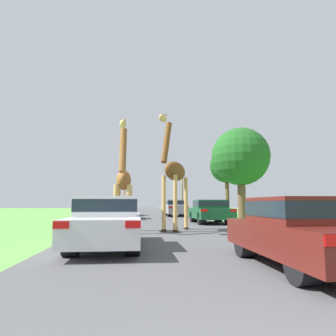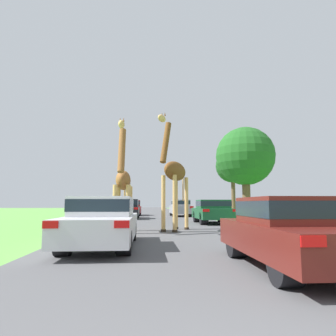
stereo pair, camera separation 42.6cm
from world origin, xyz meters
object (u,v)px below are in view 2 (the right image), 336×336
giraffe_near_road (174,174)px  car_queue_right (103,220)px  car_queue_left (180,207)px  car_rear_follower (131,207)px  car_lead_maroon (292,230)px  tree_centre_back (245,157)px  tree_left_edge (233,166)px  car_verge_right (128,208)px  car_far_ahead (213,211)px  giraffe_companion (123,184)px

giraffe_near_road → car_queue_right: (-2.40, -4.69, -1.74)m
car_queue_left → car_rear_follower: (-4.71, 2.20, -0.02)m
car_lead_maroon → tree_centre_back: tree_centre_back is taller
tree_left_edge → tree_centre_back: 8.85m
car_verge_right → tree_left_edge: (10.71, 7.83, 4.39)m
car_queue_right → car_rear_follower: size_ratio=1.10×
car_queue_right → tree_left_edge: (10.42, 23.14, 4.46)m
car_lead_maroon → car_far_ahead: (1.25, 12.40, 0.06)m
giraffe_near_road → tree_centre_back: tree_centre_back is taller
tree_left_edge → tree_centre_back: tree_centre_back is taller
car_queue_left → car_lead_maroon: bearing=-91.0°
giraffe_near_road → tree_left_edge: tree_left_edge is taller
car_lead_maroon → tree_centre_back: 18.59m
car_far_ahead → car_rear_follower: car_rear_follower is taller
car_verge_right → car_rear_follower: bearing=91.0°
car_queue_left → car_far_ahead: car_queue_left is taller
tree_centre_back → giraffe_companion: bearing=-130.1°
car_lead_maroon → car_rear_follower: (-4.31, 24.78, 0.09)m
car_verge_right → tree_centre_back: (9.20, -0.89, 4.06)m
car_lead_maroon → car_queue_left: size_ratio=0.85×
car_rear_follower → tree_centre_back: 12.56m
car_queue_left → car_rear_follower: bearing=155.0°
car_far_ahead → car_queue_right: bearing=-118.7°
car_lead_maroon → car_verge_right: size_ratio=0.95×
car_far_ahead → tree_centre_back: (3.76, 5.01, 4.10)m
giraffe_near_road → tree_centre_back: 11.95m
car_lead_maroon → car_rear_follower: bearing=99.9°
car_queue_left → car_far_ahead: bearing=-85.2°
car_queue_right → tree_left_edge: tree_left_edge is taller
giraffe_near_road → car_queue_left: 15.11m
car_lead_maroon → car_queue_left: (0.40, 22.57, 0.11)m
car_far_ahead → car_rear_follower: 13.57m
car_lead_maroon → car_far_ahead: bearing=84.3°
giraffe_near_road → car_far_ahead: giraffe_near_road is taller
car_queue_right → car_verge_right: size_ratio=1.10×
car_lead_maroon → giraffe_near_road: bearing=101.1°
giraffe_companion → car_verge_right: (-0.48, 11.24, -1.21)m
car_queue_right → car_lead_maroon: bearing=-37.4°
giraffe_companion → car_rear_follower: giraffe_companion is taller
car_far_ahead → car_rear_follower: (-5.56, 12.38, 0.03)m
giraffe_companion → car_queue_left: giraffe_companion is taller
giraffe_near_road → giraffe_companion: 2.33m
car_rear_follower → car_lead_maroon: bearing=-80.1°
car_lead_maroon → tree_left_edge: 27.29m
car_queue_left → tree_left_edge: 8.32m
car_queue_left → car_rear_follower: size_ratio=1.11×
giraffe_companion → tree_centre_back: tree_centre_back is taller
car_queue_right → tree_centre_back: bearing=58.3°
car_queue_left → car_verge_right: (-4.59, -4.28, -0.01)m
giraffe_near_road → car_queue_left: bearing=-69.3°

